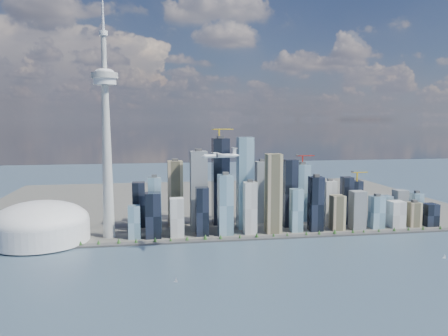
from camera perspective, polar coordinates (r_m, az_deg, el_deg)
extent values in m
plane|color=#33485A|center=(741.11, 7.35, -14.40)|extent=(4000.00, 4000.00, 0.00)
cube|color=#383838|center=(970.71, 3.06, -9.20)|extent=(1100.00, 22.00, 4.00)
cube|color=#4C4C47|center=(1402.46, -0.91, -4.37)|extent=(1400.00, 900.00, 3.00)
cylinder|color=#3F2D1E|center=(987.23, -25.49, -9.36)|extent=(1.00, 1.00, 2.40)
cone|color=#214819|center=(986.30, -25.50, -9.16)|extent=(7.20, 7.20, 8.00)
cylinder|color=#3F2D1E|center=(966.77, -20.48, -9.46)|extent=(1.00, 1.00, 2.40)
cone|color=#214819|center=(965.82, -20.49, -9.26)|extent=(7.20, 7.20, 8.00)
cylinder|color=#3F2D1E|center=(953.77, -15.29, -9.50)|extent=(1.00, 1.00, 2.40)
cone|color=#214819|center=(952.81, -15.30, -9.29)|extent=(7.20, 7.20, 8.00)
cylinder|color=#3F2D1E|center=(948.55, -10.01, -9.46)|extent=(1.00, 1.00, 2.40)
cone|color=#214819|center=(947.58, -10.01, -9.25)|extent=(7.20, 7.20, 8.00)
cylinder|color=#3F2D1E|center=(951.23, -4.71, -9.34)|extent=(1.00, 1.00, 2.40)
cone|color=#214819|center=(950.26, -4.71, -9.13)|extent=(7.20, 7.20, 8.00)
cylinder|color=#3F2D1E|center=(961.74, 0.51, -9.14)|extent=(1.00, 1.00, 2.40)
cone|color=#214819|center=(960.79, 0.51, -8.93)|extent=(7.20, 7.20, 8.00)
cylinder|color=#3F2D1E|center=(979.83, 5.57, -8.88)|extent=(1.00, 1.00, 2.40)
cone|color=#214819|center=(978.90, 5.57, -8.67)|extent=(7.20, 7.20, 8.00)
cylinder|color=#3F2D1E|center=(1005.10, 10.40, -8.56)|extent=(1.00, 1.00, 2.40)
cone|color=#214819|center=(1004.19, 10.40, -8.36)|extent=(7.20, 7.20, 8.00)
cylinder|color=#3F2D1E|center=(1037.02, 14.96, -8.21)|extent=(1.00, 1.00, 2.40)
cone|color=#214819|center=(1036.13, 14.96, -8.02)|extent=(7.20, 7.20, 8.00)
cylinder|color=#3F2D1E|center=(1074.99, 19.21, -7.83)|extent=(1.00, 1.00, 2.40)
cone|color=#214819|center=(1074.14, 19.22, -7.65)|extent=(7.20, 7.20, 8.00)
cylinder|color=#3F2D1E|center=(1118.40, 23.15, -7.45)|extent=(1.00, 1.00, 2.40)
cone|color=#214819|center=(1117.58, 23.16, -7.27)|extent=(7.20, 7.20, 8.00)
cylinder|color=#3F2D1E|center=(1166.65, 26.77, -7.06)|extent=(1.00, 1.00, 2.40)
cone|color=#214819|center=(1165.86, 26.78, -6.89)|extent=(7.20, 7.20, 8.00)
cube|color=black|center=(975.70, -9.06, -6.10)|extent=(34.00, 34.00, 99.99)
cube|color=#769FB3|center=(1021.92, -9.09, -4.76)|extent=(30.00, 30.00, 127.25)
cube|color=silver|center=(978.60, -6.10, -6.43)|extent=(30.00, 30.00, 86.35)
cube|color=tan|center=(1074.48, -6.45, -3.31)|extent=(36.00, 36.00, 159.07)
cube|color=slate|center=(1022.38, -3.21, -3.00)|extent=(38.00, 38.00, 186.34)
cube|color=black|center=(980.67, -2.88, -5.70)|extent=(28.00, 28.00, 109.07)
cube|color=#769FB3|center=(985.50, 0.30, -4.82)|extent=(32.00, 32.00, 136.34)
cube|color=black|center=(1081.29, -0.63, -1.75)|extent=(40.00, 40.00, 213.60)
cube|color=#769FB3|center=(1037.33, 2.84, -1.97)|extent=(36.00, 36.00, 218.15)
cube|color=silver|center=(997.83, 3.43, -5.22)|extent=(28.00, 28.00, 118.16)
cube|color=tan|center=(1005.47, 6.50, -3.32)|extent=(34.00, 34.00, 181.79)
cube|color=slate|center=(1107.66, 5.01, -3.12)|extent=(30.00, 30.00, 154.52)
cube|color=black|center=(1070.01, 8.60, -3.26)|extent=(32.00, 32.00, 163.61)
cube|color=#769FB3|center=(1029.26, 9.43, -5.46)|extent=(26.00, 26.00, 99.99)
cube|color=black|center=(1043.62, 12.06, -4.59)|extent=(30.00, 30.00, 127.25)
cube|color=#769FB3|center=(1138.80, 10.14, -3.17)|extent=(34.00, 34.00, 145.43)
cube|color=silver|center=(1109.44, 13.51, -4.45)|extent=(28.00, 28.00, 109.07)
cube|color=tan|center=(1067.14, 14.54, -5.65)|extent=(30.00, 30.00, 81.81)
cube|color=slate|center=(1087.24, 16.97, -5.26)|extent=(32.00, 32.00, 90.90)
cube|color=black|center=(1128.84, 15.86, -4.10)|extent=(26.00, 26.00, 118.16)
cube|color=#769FB3|center=(1111.44, 19.28, -5.45)|extent=(30.00, 30.00, 77.26)
cube|color=black|center=(1200.68, 16.90, -3.96)|extent=(28.00, 28.00, 99.99)
cube|color=#769FB3|center=(1179.16, 20.25, -5.05)|extent=(30.00, 30.00, 68.17)
cube|color=silver|center=(1137.37, 21.49, -5.62)|extent=(34.00, 34.00, 63.63)
cube|color=tan|center=(1161.32, 23.40, -5.58)|extent=(28.00, 28.00, 59.08)
cube|color=slate|center=(1200.59, 22.13, -4.60)|extent=(30.00, 30.00, 81.81)
cube|color=black|center=(1186.50, 25.23, -5.53)|extent=(32.00, 32.00, 54.54)
cube|color=#769FB3|center=(1225.35, 23.92, -4.68)|extent=(26.00, 26.00, 72.72)
cube|color=black|center=(1078.28, -11.23, -4.71)|extent=(30.00, 30.00, 109.07)
cube|color=#769FB3|center=(979.42, -11.40, -6.92)|extent=(26.00, 26.00, 72.72)
cube|color=gold|center=(1071.13, -0.64, 4.50)|extent=(3.00, 3.00, 22.00)
cube|color=gold|center=(1072.12, -0.20, 5.09)|extent=(55.00, 2.20, 2.20)
cube|color=#383838|center=(1068.42, -1.52, 5.19)|extent=(6.00, 4.00, 4.00)
cube|color=#A61E17|center=(1128.17, 10.22, 1.03)|extent=(3.00, 3.00, 22.00)
cube|color=#A61E17|center=(1129.66, 10.58, 1.59)|extent=(48.00, 2.20, 2.20)
cube|color=#383838|center=(1122.33, 9.54, 1.68)|extent=(6.00, 4.00, 4.00)
cube|color=gold|center=(1191.60, 16.99, -1.07)|extent=(3.00, 3.00, 22.00)
cube|color=gold|center=(1193.30, 17.30, -0.54)|extent=(45.00, 2.20, 2.20)
cube|color=#383838|center=(1184.14, 16.43, -0.46)|extent=(6.00, 4.00, 4.00)
cone|color=#AFAFAA|center=(982.01, -15.03, 0.93)|extent=(26.00, 26.00, 340.00)
cylinder|color=white|center=(981.41, -15.32, 10.86)|extent=(48.00, 48.00, 14.00)
cylinder|color=#AFAFAA|center=(982.48, -15.34, 11.56)|extent=(56.00, 56.00, 12.00)
ellipsoid|color=white|center=(983.27, -15.35, 12.02)|extent=(40.00, 40.00, 14.00)
cylinder|color=#AFAFAA|center=(988.20, -15.42, 14.33)|extent=(11.00, 11.00, 80.00)
cylinder|color=white|center=(994.72, -15.49, 16.61)|extent=(18.00, 18.00, 10.00)
cone|color=silver|center=(1006.92, -15.60, 19.85)|extent=(7.00, 7.00, 105.00)
cylinder|color=white|center=(1019.77, -22.76, -7.59)|extent=(200.00, 200.00, 44.00)
ellipsoid|color=white|center=(1014.89, -22.82, -6.39)|extent=(200.00, 200.00, 84.00)
cylinder|color=silver|center=(813.09, -0.56, 1.60)|extent=(61.44, 17.61, 7.51)
cone|color=silver|center=(803.66, -2.71, 1.54)|extent=(9.36, 8.78, 7.51)
cone|color=silver|center=(824.04, 1.61, 1.66)|extent=(12.83, 9.37, 7.51)
cube|color=silver|center=(812.04, -0.72, 1.88)|extent=(20.25, 66.38, 1.17)
cylinder|color=silver|center=(799.97, -0.43, 1.67)|extent=(13.44, 6.33, 4.23)
cylinder|color=silver|center=(824.42, -1.00, 1.81)|extent=(13.44, 6.33, 4.23)
cylinder|color=#3F3F3F|center=(797.76, -0.91, 1.66)|extent=(1.92, 9.32, 9.39)
cylinder|color=#3F3F3F|center=(822.27, -1.47, 1.80)|extent=(1.92, 9.32, 9.39)
cube|color=silver|center=(822.24, 1.38, 2.18)|extent=(6.64, 2.03, 12.91)
cube|color=silver|center=(821.79, 1.38, 2.63)|extent=(8.63, 21.70, 0.82)
cube|color=white|center=(734.48, -6.36, -14.55)|extent=(5.95, 3.99, 0.77)
cylinder|color=#999999|center=(732.92, -6.37, -14.22)|extent=(0.23, 0.23, 8.64)
cube|color=white|center=(942.46, 26.79, -10.46)|extent=(6.18, 3.16, 0.79)
cylinder|color=#999999|center=(941.21, 26.81, -10.19)|extent=(0.24, 0.24, 8.90)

